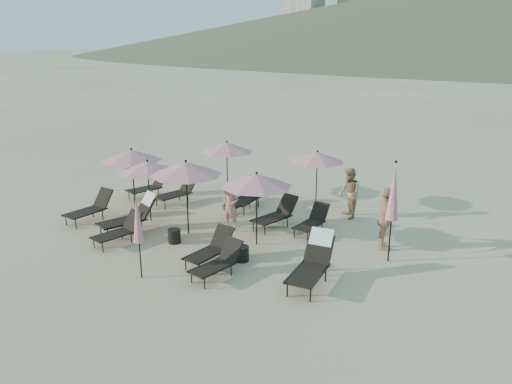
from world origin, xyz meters
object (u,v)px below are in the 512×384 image
Objects in this scene: umbrella_open_5 at (132,155)px; beachgoer_c at (385,219)px; lounger_5 at (313,261)px; lounger_8 at (248,195)px; umbrella_open_4 at (317,157)px; beachgoer_b at (349,193)px; lounger_10 at (276,214)px; side_table_1 at (242,253)px; beachgoer_a at (230,206)px; umbrella_closed_0 at (138,219)px; umbrella_open_0 at (148,167)px; lounger_6 at (149,186)px; lounger_11 at (312,221)px; lounger_9 at (241,200)px; lounger_3 at (211,249)px; umbrella_open_2 at (257,180)px; side_table_0 at (174,236)px; umbrella_open_3 at (227,147)px; lounger_1 at (132,214)px; lounger_7 at (178,191)px; umbrella_closed_1 at (394,192)px; lounger_2 at (119,230)px; lounger_4 at (218,262)px; umbrella_open_1 at (186,168)px; lounger_0 at (91,208)px.

umbrella_open_5 is 8.94m from beachgoer_c.
lounger_5 reaches higher than lounger_8.
umbrella_open_4 is 1.83m from beachgoer_b.
side_table_1 is (0.56, -2.81, -0.24)m from lounger_10.
lounger_5 is at bearing -37.93° from beachgoer_a.
lounger_5 is 4.51m from umbrella_closed_0.
lounger_10 is at bearing 25.06° from umbrella_open_0.
lounger_5 reaches higher than lounger_6.
side_table_1 is (-0.67, -2.99, -0.19)m from lounger_11.
beachgoer_c is (7.45, 1.97, -0.96)m from umbrella_open_0.
lounger_9 is 0.85× the size of beachgoer_b.
lounger_3 is 0.71× the size of umbrella_open_2.
lounger_9 is at bearing 102.64° from beachgoer_a.
side_table_1 is (2.44, 0.04, -0.00)m from side_table_0.
umbrella_open_5 is at bearing -118.91° from umbrella_open_3.
umbrella_open_4 is at bearing 72.99° from lounger_1.
side_table_0 is at bearing -38.66° from lounger_7.
lounger_5 is 6.90m from umbrella_open_0.
beachgoer_a is (0.76, 1.85, 0.57)m from side_table_0.
lounger_1 is 0.69× the size of umbrella_closed_1.
umbrella_open_5 is 0.80× the size of umbrella_closed_1.
lounger_6 is 7.81m from beachgoer_b.
lounger_5 is 0.69× the size of umbrella_closed_1.
beachgoer_c is at bearing -7.43° from lounger_9.
umbrella_open_0 is 4.36m from umbrella_closed_0.
lounger_3 is 0.88m from side_table_1.
lounger_10 is at bearing 99.84° from umbrella_open_2.
lounger_6 is at bearing 175.24° from umbrella_closed_1.
lounger_2 is 0.73× the size of umbrella_open_3.
side_table_0 is at bearing 166.59° from lounger_3.
umbrella_open_0 is (-4.49, 2.13, 1.48)m from lounger_4.
umbrella_closed_1 is at bearing -14.21° from lounger_9.
lounger_11 is 2.06m from beachgoer_b.
umbrella_open_1 is at bearing -13.57° from umbrella_open_5.
lounger_7 is 5.38m from umbrella_open_4.
lounger_10 is 0.84× the size of umbrella_open_0.
lounger_8 is at bearing 83.89° from lounger_2.
beachgoer_b is (1.63, 2.14, 0.42)m from lounger_10.
lounger_10 is (-0.61, 3.94, 0.05)m from lounger_4.
umbrella_open_1 is 2.35m from umbrella_open_2.
lounger_7 is 5.68m from lounger_11.
lounger_6 is 5.93m from lounger_10.
lounger_2 is 0.88× the size of lounger_8.
lounger_0 is 1.10× the size of lounger_4.
lounger_6 is 0.78× the size of umbrella_open_3.
lounger_8 is 4.38m from umbrella_open_5.
umbrella_open_2 is at bearing 41.04° from lounger_2.
lounger_11 is at bearing 51.04° from lounger_2.
umbrella_open_1 is 1.29× the size of beachgoer_c.
lounger_5 reaches higher than side_table_0.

